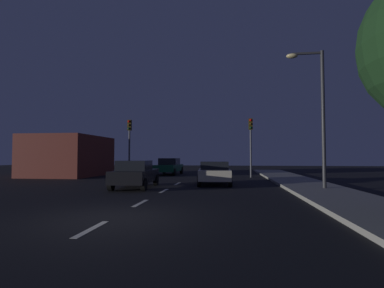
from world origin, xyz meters
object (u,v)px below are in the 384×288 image
traffic_signal_right (251,136)px  car_oncoming_far (169,166)px  traffic_signal_left (129,137)px  street_lamp_right (317,106)px  car_stopped_ahead (214,173)px  car_adjacent_lane (135,174)px

traffic_signal_right → car_oncoming_far: (-7.32, 3.07, -2.56)m
traffic_signal_left → street_lamp_right: size_ratio=0.69×
traffic_signal_right → car_stopped_ahead: size_ratio=1.20×
car_adjacent_lane → traffic_signal_right: bearing=52.2°
car_stopped_ahead → traffic_signal_right: bearing=67.2°
traffic_signal_right → car_stopped_ahead: bearing=-112.8°
traffic_signal_left → car_oncoming_far: bearing=47.7°
street_lamp_right → car_stopped_ahead: bearing=153.9°
traffic_signal_right → car_oncoming_far: size_ratio=1.11×
traffic_signal_right → car_oncoming_far: 8.34m
street_lamp_right → car_adjacent_lane: bearing=179.1°
car_oncoming_far → traffic_signal_right: bearing=-22.7°
car_stopped_ahead → street_lamp_right: (5.23, -2.56, 3.47)m
traffic_signal_left → car_stopped_ahead: bearing=-39.8°
traffic_signal_left → traffic_signal_right: traffic_signal_left is taller
car_oncoming_far → street_lamp_right: size_ratio=0.62×
traffic_signal_left → car_oncoming_far: (2.79, 3.07, -2.60)m
car_adjacent_lane → street_lamp_right: street_lamp_right is taller
traffic_signal_right → street_lamp_right: street_lamp_right is taller
car_adjacent_lane → street_lamp_right: 9.95m
traffic_signal_right → car_stopped_ahead: (-2.62, -6.24, -2.61)m
car_stopped_ahead → street_lamp_right: street_lamp_right is taller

